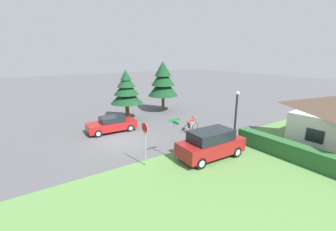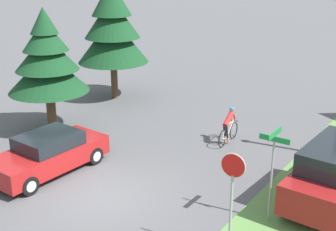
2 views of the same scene
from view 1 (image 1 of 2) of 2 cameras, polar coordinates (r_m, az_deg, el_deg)
ground_plane at (r=18.89m, az=-11.74°, el=-6.33°), size 140.00×140.00×0.00m
grass_verge_right at (r=13.24m, az=30.32°, el=-18.08°), size 16.00×36.00×0.01m
hedge_row at (r=16.63m, az=34.66°, el=-9.71°), size 11.85×0.90×1.16m
sedan_left_lane at (r=21.12m, az=-14.08°, el=-2.16°), size 2.06×4.40×1.42m
cyclist at (r=20.66m, az=5.85°, el=-2.13°), size 0.44×1.82×1.48m
parked_suv_right at (r=15.53m, az=10.87°, el=-7.10°), size 2.15×4.75×1.98m
stop_sign at (r=13.92m, az=-5.88°, el=-5.24°), size 0.65×0.07×2.86m
street_lamp at (r=18.23m, az=16.87°, el=0.43°), size 0.29×0.29×4.22m
street_name_sign at (r=14.81m, az=1.65°, el=-4.07°), size 0.90×0.90×2.81m
conifer_tall_near at (r=24.38m, az=-10.53°, el=6.24°), size 3.42×3.42×5.35m
conifer_tall_far at (r=27.57m, az=-1.28°, el=8.71°), size 3.66×3.66×6.13m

